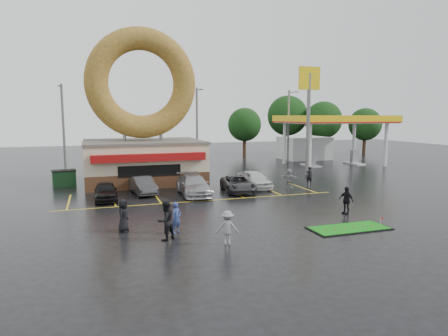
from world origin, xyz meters
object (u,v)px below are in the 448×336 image
object	(u,v)px
streetlight_right	(289,124)
car_white	(254,179)
car_black	(106,191)
donut_shop	(143,132)
dumpster	(64,179)
gas_station	(321,133)
car_silver	(194,185)
shell_sign	(309,100)
person_cameraman	(346,200)
streetlight_left	(63,127)
person_blue	(176,218)
car_grey	(238,184)
putting_green	(349,228)
streetlight_mid	(197,125)
car_dgrey	(143,185)

from	to	relation	value
streetlight_right	car_white	xyz separation A→B (m)	(-10.79, -15.02, -4.07)
car_black	car_white	bearing A→B (deg)	6.23
donut_shop	dumpster	size ratio (longest dim) A/B	7.50
gas_station	car_silver	distance (m)	25.49
car_black	car_silver	bearing A→B (deg)	0.14
shell_sign	car_white	bearing A→B (deg)	-146.75
car_silver	car_black	bearing A→B (deg)	-178.77
streetlight_right	dumpster	world-z (taller)	streetlight_right
gas_station	streetlight_right	bearing A→B (deg)	166.25
donut_shop	car_white	distance (m)	10.88
person_cameraman	dumpster	world-z (taller)	person_cameraman
streetlight_left	streetlight_right	xyz separation A→B (m)	(26.00, 2.00, 0.00)
shell_sign	car_black	world-z (taller)	shell_sign
person_blue	car_grey	bearing A→B (deg)	19.43
gas_station	dumpster	bearing A→B (deg)	-164.25
streetlight_left	car_white	xyz separation A→B (m)	(15.21, -13.02, -4.07)
streetlight_left	putting_green	size ratio (longest dim) A/B	2.09
car_grey	person_cameraman	bearing A→B (deg)	-60.03
car_black	car_grey	distance (m)	9.87
car_white	dumpster	distance (m)	15.94
streetlight_left	streetlight_mid	distance (m)	14.04
car_dgrey	car_white	distance (m)	9.00
gas_station	person_blue	distance (m)	34.02
gas_station	streetlight_mid	size ratio (longest dim) A/B	1.52
streetlight_left	person_blue	distance (m)	24.75
car_dgrey	putting_green	distance (m)	15.87
car_dgrey	person_blue	world-z (taller)	person_blue
car_white	streetlight_mid	bearing A→B (deg)	91.44
shell_sign	streetlight_left	distance (m)	24.46
person_blue	putting_green	xyz separation A→B (m)	(8.79, -2.07, -0.77)
streetlight_mid	car_silver	distance (m)	16.31
gas_station	streetlight_right	distance (m)	4.26
car_white	putting_green	xyz separation A→B (m)	(0.19, -12.56, -0.68)
shell_sign	donut_shop	bearing A→B (deg)	176.53
donut_shop	dumpster	distance (m)	7.70
streetlight_mid	person_cameraman	xyz separation A→B (m)	(3.16, -23.76, -3.95)
car_grey	dumpster	size ratio (longest dim) A/B	2.50
car_silver	person_cameraman	distance (m)	11.27
car_silver	car_grey	xyz separation A→B (m)	(3.54, 0.10, -0.11)
gas_station	streetlight_mid	bearing A→B (deg)	-179.92
car_dgrey	car_grey	xyz separation A→B (m)	(7.12, -1.46, -0.03)
car_dgrey	dumpster	distance (m)	7.94
putting_green	car_grey	bearing A→B (deg)	100.23
donut_shop	putting_green	world-z (taller)	donut_shop
person_blue	putting_green	world-z (taller)	person_blue
shell_sign	person_cameraman	size ratio (longest dim) A/B	6.37
donut_shop	streetlight_right	bearing A→B (deg)	25.21
dumpster	person_blue	bearing A→B (deg)	-77.44
gas_station	car_white	size ratio (longest dim) A/B	3.25
streetlight_right	person_cameraman	distance (m)	26.59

